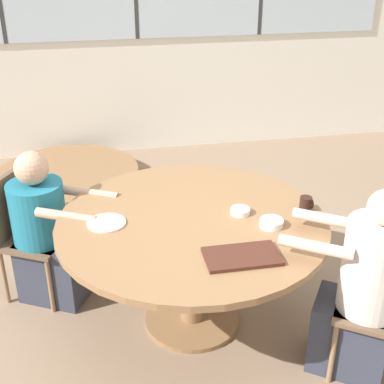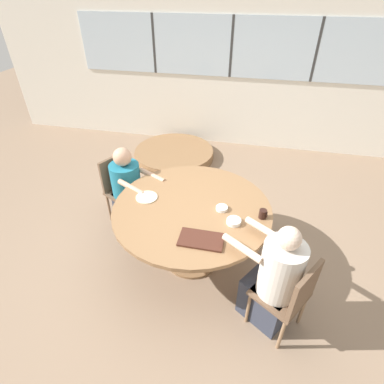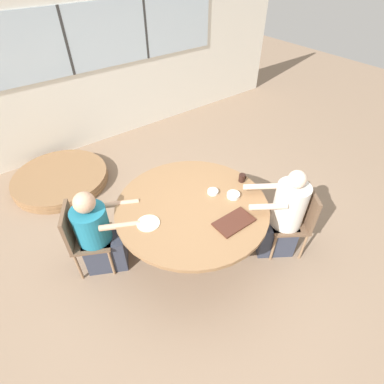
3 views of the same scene
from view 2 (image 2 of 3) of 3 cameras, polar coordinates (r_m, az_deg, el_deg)
ground_plane at (r=3.49m, az=0.00°, el=-12.44°), size 16.00×16.00×0.00m
wall_back_with_windows at (r=5.44m, az=7.36°, el=22.99°), size 8.40×0.08×2.80m
dining_table at (r=3.05m, az=0.00°, el=-4.62°), size 1.58×1.58×0.75m
chair_for_woman_green_shirt at (r=2.69m, az=18.34°, el=-17.97°), size 0.56×0.56×0.86m
chair_for_man_blue_shirt at (r=3.82m, az=-13.53°, el=1.43°), size 0.54×0.54×0.86m
person_woman_green_shirt at (r=2.73m, az=15.22°, el=-16.21°), size 0.70×0.62×1.14m
person_man_blue_shirt at (r=3.73m, az=-11.77°, el=-0.12°), size 0.72×0.60×1.05m
food_tray_dark at (r=2.62m, az=1.76°, el=-9.03°), size 0.39×0.22×0.02m
coffee_mug at (r=2.89m, az=13.38°, el=-4.09°), size 0.08×0.07×0.09m
bowl_white_shallow at (r=2.80m, az=7.96°, el=-5.58°), size 0.14×0.14×0.04m
bowl_cereal at (r=2.94m, az=5.70°, el=-3.08°), size 0.12×0.12×0.03m
plate_tortillas at (r=3.12m, az=-8.63°, el=-0.98°), size 0.22×0.22×0.01m
folded_table_stack at (r=5.30m, az=-3.43°, el=7.27°), size 1.38×1.38×0.15m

